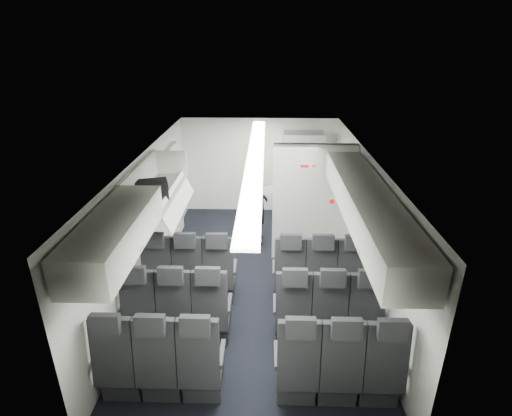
# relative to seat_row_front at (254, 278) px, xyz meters

# --- Properties ---
(cabin_shell) EXTENTS (3.41, 6.01, 2.16)m
(cabin_shell) POSITION_rel_seat_row_front_xyz_m (0.00, 0.53, 0.72)
(cabin_shell) COLOR black
(cabin_shell) RESTS_ON ground
(seat_row_front) EXTENTS (3.33, 0.56, 1.24)m
(seat_row_front) POSITION_rel_seat_row_front_xyz_m (0.00, 0.00, 0.00)
(seat_row_front) COLOR black
(seat_row_front) RESTS_ON cabin_shell
(seat_row_mid) EXTENTS (3.33, 0.56, 1.24)m
(seat_row_mid) POSITION_rel_seat_row_front_xyz_m (0.00, -0.90, 0.00)
(seat_row_mid) COLOR black
(seat_row_mid) RESTS_ON cabin_shell
(seat_row_rear) EXTENTS (3.33, 0.56, 1.24)m
(seat_row_rear) POSITION_rel_seat_row_front_xyz_m (0.00, -1.80, 0.00)
(seat_row_rear) COLOR black
(seat_row_rear) RESTS_ON cabin_shell
(overhead_bin_left_rear) EXTENTS (0.53, 1.80, 0.40)m
(overhead_bin_left_rear) POSITION_rel_seat_row_front_xyz_m (-1.40, -1.47, 1.46)
(overhead_bin_left_rear) COLOR silver
(overhead_bin_left_rear) RESTS_ON cabin_shell
(overhead_bin_left_front_open) EXTENTS (0.64, 1.70, 0.72)m
(overhead_bin_left_front_open) POSITION_rel_seat_row_front_xyz_m (-1.44, 0.28, 1.33)
(overhead_bin_left_front_open) COLOR #9E9E93
(overhead_bin_left_front_open) RESTS_ON cabin_shell
(overhead_bin_right_rear) EXTENTS (0.53, 1.80, 0.40)m
(overhead_bin_right_rear) POSITION_rel_seat_row_front_xyz_m (1.40, -1.47, 1.46)
(overhead_bin_right_rear) COLOR silver
(overhead_bin_right_rear) RESTS_ON cabin_shell
(overhead_bin_right_front) EXTENTS (0.53, 1.70, 0.40)m
(overhead_bin_right_front) POSITION_rel_seat_row_front_xyz_m (1.40, 0.28, 1.46)
(overhead_bin_right_front) COLOR silver
(overhead_bin_right_front) RESTS_ON cabin_shell
(bulkhead_partition) EXTENTS (1.40, 0.15, 2.13)m
(bulkhead_partition) POSITION_rel_seat_row_front_xyz_m (0.98, 1.33, 0.67)
(bulkhead_partition) COLOR silver
(bulkhead_partition) RESTS_ON cabin_shell
(galley_unit) EXTENTS (0.85, 0.52, 1.90)m
(galley_unit) POSITION_rel_seat_row_front_xyz_m (0.95, 3.25, 0.55)
(galley_unit) COLOR #939399
(galley_unit) RESTS_ON cabin_shell
(boarding_door) EXTENTS (0.12, 1.27, 1.86)m
(boarding_door) POSITION_rel_seat_row_front_xyz_m (-1.64, 2.09, 0.55)
(boarding_door) COLOR silver
(boarding_door) RESTS_ON cabin_shell
(flight_attendant) EXTENTS (0.42, 0.60, 1.59)m
(flight_attendant) POSITION_rel_seat_row_front_xyz_m (0.01, 1.94, 0.39)
(flight_attendant) COLOR black
(flight_attendant) RESTS_ON ground
(carry_on_bag) EXTENTS (0.51, 0.43, 0.26)m
(carry_on_bag) POSITION_rel_seat_row_front_xyz_m (-1.43, 0.03, 1.38)
(carry_on_bag) COLOR black
(carry_on_bag) RESTS_ON overhead_bin_left_front_open
(papers) EXTENTS (0.21, 0.03, 0.15)m
(papers) POSITION_rel_seat_row_front_xyz_m (0.20, 1.89, 0.70)
(papers) COLOR white
(papers) RESTS_ON flight_attendant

